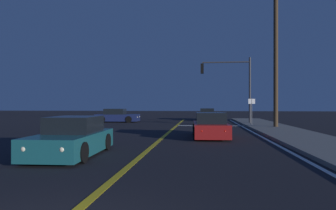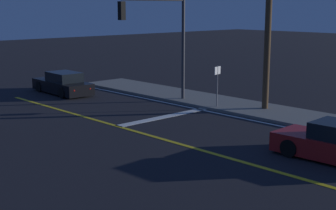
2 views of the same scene
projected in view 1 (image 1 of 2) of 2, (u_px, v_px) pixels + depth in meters
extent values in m
cube|color=slate|center=(309.00, 140.00, 14.40)|extent=(3.20, 42.63, 0.15)
cube|color=gold|center=(160.00, 140.00, 15.19)|extent=(0.20, 40.26, 0.01)
cube|color=white|center=(269.00, 141.00, 14.61)|extent=(0.16, 40.26, 0.01)
cube|color=white|center=(210.00, 126.00, 25.16)|extent=(5.56, 0.50, 0.01)
cube|color=black|center=(207.00, 116.00, 34.22)|extent=(1.89, 4.72, 0.68)
cube|color=black|center=(207.00, 111.00, 33.94)|extent=(1.55, 2.20, 0.60)
cylinder|color=black|center=(201.00, 117.00, 35.77)|extent=(0.24, 0.65, 0.64)
cylinder|color=black|center=(214.00, 117.00, 35.53)|extent=(0.24, 0.65, 0.64)
cylinder|color=black|center=(200.00, 118.00, 32.91)|extent=(0.24, 0.65, 0.64)
cylinder|color=black|center=(215.00, 118.00, 32.68)|extent=(0.24, 0.65, 0.64)
sphere|color=#FFF4CC|center=(203.00, 115.00, 36.54)|extent=(0.18, 0.18, 0.18)
sphere|color=#FFF4CC|center=(212.00, 115.00, 36.39)|extent=(0.18, 0.18, 0.18)
sphere|color=red|center=(202.00, 116.00, 32.05)|extent=(0.14, 0.14, 0.14)
sphere|color=red|center=(212.00, 116.00, 31.89)|extent=(0.14, 0.14, 0.14)
cube|color=#195960|center=(72.00, 143.00, 10.46)|extent=(1.94, 4.27, 0.68)
cube|color=black|center=(75.00, 125.00, 10.71)|extent=(1.61, 1.99, 0.60)
cylinder|color=black|center=(82.00, 152.00, 9.10)|extent=(0.24, 0.65, 0.64)
cylinder|color=black|center=(29.00, 152.00, 9.22)|extent=(0.24, 0.65, 0.64)
cylinder|color=black|center=(106.00, 142.00, 11.70)|extent=(0.24, 0.65, 0.64)
cylinder|color=black|center=(64.00, 141.00, 11.83)|extent=(0.24, 0.65, 0.64)
sphere|color=#FFF4CC|center=(63.00, 149.00, 8.38)|extent=(0.18, 0.18, 0.18)
sphere|color=#FFF4CC|center=(24.00, 149.00, 8.46)|extent=(0.18, 0.18, 0.18)
sphere|color=red|center=(105.00, 135.00, 12.47)|extent=(0.14, 0.14, 0.14)
sphere|color=red|center=(78.00, 134.00, 12.55)|extent=(0.14, 0.14, 0.14)
cube|color=maroon|center=(210.00, 129.00, 16.25)|extent=(1.91, 4.22, 0.68)
cube|color=black|center=(211.00, 118.00, 16.00)|extent=(1.57, 1.97, 0.60)
cylinder|color=black|center=(195.00, 129.00, 17.59)|extent=(0.25, 0.65, 0.64)
cylinder|color=black|center=(223.00, 130.00, 17.48)|extent=(0.25, 0.65, 0.64)
cylinder|color=black|center=(196.00, 134.00, 15.02)|extent=(0.25, 0.65, 0.64)
cylinder|color=black|center=(229.00, 134.00, 14.91)|extent=(0.25, 0.65, 0.64)
sphere|color=#FFF4CC|center=(199.00, 125.00, 18.30)|extent=(0.18, 0.18, 0.18)
sphere|color=#FFF4CC|center=(217.00, 125.00, 18.22)|extent=(0.18, 0.18, 0.18)
sphere|color=red|center=(202.00, 131.00, 14.26)|extent=(0.14, 0.14, 0.14)
sphere|color=red|center=(225.00, 131.00, 14.19)|extent=(0.14, 0.14, 0.14)
cube|color=navy|center=(118.00, 118.00, 30.53)|extent=(4.32, 1.99, 0.68)
cube|color=black|center=(115.00, 112.00, 30.55)|extent=(2.01, 1.66, 0.60)
cylinder|color=black|center=(132.00, 119.00, 31.29)|extent=(0.65, 0.24, 0.64)
cylinder|color=black|center=(129.00, 119.00, 29.54)|extent=(0.65, 0.24, 0.64)
cylinder|color=black|center=(107.00, 118.00, 31.51)|extent=(0.65, 0.24, 0.64)
cylinder|color=black|center=(102.00, 119.00, 29.76)|extent=(0.65, 0.24, 0.64)
sphere|color=#FFF4CC|center=(139.00, 117.00, 30.93)|extent=(0.18, 0.18, 0.18)
sphere|color=#FFF4CC|center=(137.00, 117.00, 29.78)|extent=(0.18, 0.18, 0.18)
sphere|color=red|center=(99.00, 117.00, 31.28)|extent=(0.14, 0.14, 0.14)
sphere|color=red|center=(96.00, 117.00, 30.12)|extent=(0.14, 0.14, 0.14)
cylinder|color=#38383D|center=(250.00, 91.00, 27.05)|extent=(0.18, 0.18, 5.98)
cylinder|color=#38383D|center=(226.00, 62.00, 27.28)|extent=(4.24, 0.12, 0.12)
cube|color=black|center=(202.00, 69.00, 27.51)|extent=(0.28, 0.28, 0.90)
sphere|color=red|center=(202.00, 66.00, 27.51)|extent=(0.22, 0.22, 0.22)
sphere|color=#4C2D05|center=(202.00, 69.00, 27.51)|extent=(0.22, 0.22, 0.22)
sphere|color=#0A3814|center=(202.00, 72.00, 27.51)|extent=(0.22, 0.22, 0.22)
cylinder|color=#4C3823|center=(276.00, 53.00, 22.15)|extent=(0.32, 0.32, 11.08)
cylinder|color=slate|center=(252.00, 112.00, 24.30)|extent=(0.06, 0.06, 2.27)
cube|color=white|center=(252.00, 101.00, 24.30)|extent=(0.56, 0.14, 0.40)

